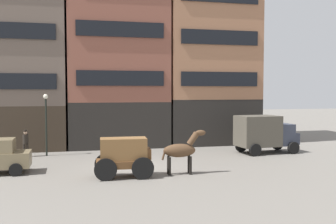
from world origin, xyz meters
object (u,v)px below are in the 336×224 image
Objects in this scene: pedestrian_officer at (26,142)px; delivery_truck_near at (265,133)px; draft_horse at (181,150)px; streetlamp_curbside at (46,116)px; cargo_wagon at (124,154)px.

delivery_truck_near is at bearing -7.34° from pedestrian_officer.
delivery_truck_near is 2.50× the size of pedestrian_officer.
draft_horse reaches higher than pedestrian_officer.
streetlamp_curbside is at bearing 5.33° from pedestrian_officer.
draft_horse is at bearing -144.85° from delivery_truck_near.
pedestrian_officer is at bearing 172.66° from delivery_truck_near.
pedestrian_officer is (-16.06, 2.07, -0.44)m from delivery_truck_near.
cargo_wagon is at bearing -51.90° from pedestrian_officer.
delivery_truck_near is 14.97m from streetlamp_curbside.
pedestrian_officer is at bearing -174.67° from streetlamp_curbside.
cargo_wagon is 11.59m from delivery_truck_near.
streetlamp_curbside is at bearing 120.76° from cargo_wagon.
draft_horse is at bearing -0.04° from cargo_wagon.
cargo_wagon is 1.26× the size of draft_horse.
pedestrian_officer is at bearing 139.94° from draft_horse.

